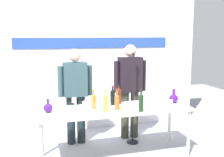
% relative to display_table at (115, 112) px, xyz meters
% --- Properties ---
extents(ground_plane, '(10.00, 10.00, 0.00)m').
position_rel_display_table_xyz_m(ground_plane, '(0.00, 0.00, -0.70)').
color(ground_plane, '#9B9CA5').
extents(back_wall, '(4.27, 0.11, 3.00)m').
position_rel_display_table_xyz_m(back_wall, '(0.00, 1.42, 0.80)').
color(back_wall, white).
rests_on(back_wall, ground).
extents(display_table, '(2.29, 0.71, 0.76)m').
position_rel_display_table_xyz_m(display_table, '(0.00, 0.00, 0.00)').
color(display_table, silver).
rests_on(display_table, ground).
extents(decanter_blue_left, '(0.13, 0.13, 0.19)m').
position_rel_display_table_xyz_m(decanter_blue_left, '(-0.97, 0.03, 0.13)').
color(decanter_blue_left, '#441B84').
rests_on(decanter_blue_left, display_table).
extents(decanter_blue_right, '(0.14, 0.14, 0.23)m').
position_rel_display_table_xyz_m(decanter_blue_right, '(0.99, 0.03, 0.14)').
color(decanter_blue_right, '#491592').
rests_on(decanter_blue_right, display_table).
extents(presenter_left, '(0.57, 0.22, 1.62)m').
position_rel_display_table_xyz_m(presenter_left, '(-0.48, 0.68, 0.21)').
color(presenter_left, black).
rests_on(presenter_left, ground).
extents(presenter_right, '(0.59, 0.22, 1.68)m').
position_rel_display_table_xyz_m(presenter_right, '(0.48, 0.68, 0.25)').
color(presenter_right, '#333427').
rests_on(presenter_right, ground).
extents(wine_bottle_0, '(0.07, 0.07, 0.30)m').
position_rel_display_table_xyz_m(wine_bottle_0, '(-0.31, 0.06, 0.18)').
color(wine_bottle_0, orange).
rests_on(wine_bottle_0, display_table).
extents(wine_bottle_1, '(0.07, 0.07, 0.31)m').
position_rel_display_table_xyz_m(wine_bottle_1, '(0.14, 0.24, 0.19)').
color(wine_bottle_1, '#502813').
rests_on(wine_bottle_1, display_table).
extents(wine_bottle_2, '(0.07, 0.07, 0.33)m').
position_rel_display_table_xyz_m(wine_bottle_2, '(0.31, -0.28, 0.20)').
color(wine_bottle_2, '#173418').
rests_on(wine_bottle_2, display_table).
extents(wine_bottle_3, '(0.07, 0.07, 0.30)m').
position_rel_display_table_xyz_m(wine_bottle_3, '(0.02, 0.19, 0.19)').
color(wine_bottle_3, black).
rests_on(wine_bottle_3, display_table).
extents(wine_bottle_4, '(0.07, 0.07, 0.31)m').
position_rel_display_table_xyz_m(wine_bottle_4, '(0.00, -0.11, 0.19)').
color(wine_bottle_4, '#D36225').
rests_on(wine_bottle_4, display_table).
extents(wine_bottle_5, '(0.07, 0.07, 0.33)m').
position_rel_display_table_xyz_m(wine_bottle_5, '(-0.19, -0.16, 0.19)').
color(wine_bottle_5, gold).
rests_on(wine_bottle_5, display_table).
extents(wine_glass_left_0, '(0.06, 0.06, 0.15)m').
position_rel_display_table_xyz_m(wine_glass_left_0, '(-0.60, -0.29, 0.17)').
color(wine_glass_left_0, white).
rests_on(wine_glass_left_0, display_table).
extents(wine_glass_left_1, '(0.07, 0.07, 0.14)m').
position_rel_display_table_xyz_m(wine_glass_left_1, '(-0.57, 0.24, 0.16)').
color(wine_glass_left_1, white).
rests_on(wine_glass_left_1, display_table).
extents(wine_glass_left_2, '(0.07, 0.07, 0.15)m').
position_rel_display_table_xyz_m(wine_glass_left_2, '(-0.46, -0.08, 0.17)').
color(wine_glass_left_2, white).
rests_on(wine_glass_left_2, display_table).
extents(wine_glass_right_0, '(0.06, 0.06, 0.14)m').
position_rel_display_table_xyz_m(wine_glass_right_0, '(0.77, -0.15, 0.15)').
color(wine_glass_right_0, white).
rests_on(wine_glass_right_0, display_table).
extents(wine_glass_right_1, '(0.06, 0.06, 0.17)m').
position_rel_display_table_xyz_m(wine_glass_right_1, '(0.79, 0.01, 0.18)').
color(wine_glass_right_1, white).
rests_on(wine_glass_right_1, display_table).
extents(wine_glass_right_2, '(0.06, 0.06, 0.14)m').
position_rel_display_table_xyz_m(wine_glass_right_2, '(0.87, 0.19, 0.16)').
color(wine_glass_right_2, white).
rests_on(wine_glass_right_2, display_table).
extents(wine_glass_right_3, '(0.06, 0.06, 0.16)m').
position_rel_display_table_xyz_m(wine_glass_right_3, '(0.64, -0.04, 0.17)').
color(wine_glass_right_3, white).
rests_on(wine_glass_right_3, display_table).
extents(wine_glass_right_4, '(0.07, 0.07, 0.14)m').
position_rel_display_table_xyz_m(wine_glass_right_4, '(0.78, -0.28, 0.16)').
color(wine_glass_right_4, white).
rests_on(wine_glass_right_4, display_table).
extents(wine_glass_right_5, '(0.06, 0.06, 0.13)m').
position_rel_display_table_xyz_m(wine_glass_right_5, '(0.46, 0.08, 0.15)').
color(wine_glass_right_5, white).
rests_on(wine_glass_right_5, display_table).
extents(microphone_stand, '(0.20, 0.20, 1.56)m').
position_rel_display_table_xyz_m(microphone_stand, '(0.45, 0.42, -0.18)').
color(microphone_stand, black).
rests_on(microphone_stand, ground).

